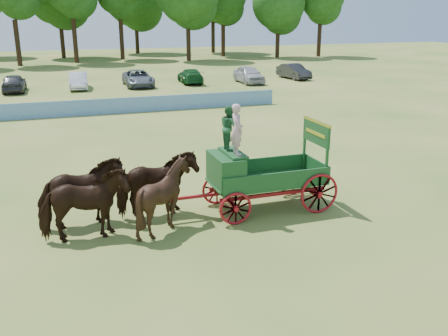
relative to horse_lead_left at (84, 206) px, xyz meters
The scene contains 8 objects.
ground 3.33m from the horse_lead_left, 26.28° to the left, with size 160.00×160.00×0.00m, color #9D8F46.
horse_lead_left is the anchor object (origin of this frame).
horse_lead_right 1.10m from the horse_lead_left, 90.00° to the left, with size 1.19×2.61×2.21m, color black.
horse_wheel_left 2.40m from the horse_lead_left, ahead, with size 1.78×2.01×2.21m, color black.
horse_wheel_right 2.64m from the horse_lead_left, 24.62° to the left, with size 1.19×2.61×2.21m, color black.
farm_dray 5.42m from the horse_lead_left, ahead, with size 6.00×2.00×3.80m.
sponsor_banner 19.48m from the horse_lead_left, 84.65° to the left, with size 26.00×0.08×1.05m, color #1F67AD.
parked_cars 31.76m from the horse_lead_left, 92.20° to the left, with size 48.19×7.08×1.63m.
Camera 1 is at (-3.38, -15.60, 6.53)m, focal length 40.00 mm.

